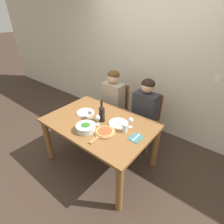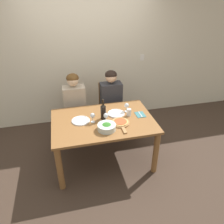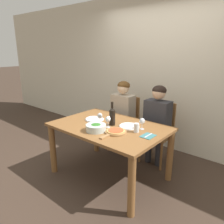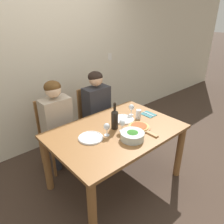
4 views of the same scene
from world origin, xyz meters
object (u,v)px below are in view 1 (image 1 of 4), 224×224
chair_right (147,118)px  dinner_plate_right (118,123)px  wine_glass_right (131,121)px  pizza_on_board (104,132)px  wine_glass_centre (98,118)px  water_tumbler (125,128)px  dinner_plate_left (85,112)px  person_woman (113,97)px  chair_left (116,106)px  wine_bottle (102,113)px  person_man (145,109)px  wine_glass_left (90,112)px  broccoli_bowl (86,128)px  fork_on_napkin (136,138)px

chair_right → dinner_plate_right: bearing=-95.4°
wine_glass_right → pizza_on_board: bearing=-120.5°
wine_glass_centre → water_tumbler: size_ratio=1.31×
dinner_plate_left → wine_glass_centre: 0.39m
person_woman → wine_glass_right: 0.98m
chair_left → chair_right: size_ratio=1.00×
chair_right → wine_bottle: size_ratio=2.96×
water_tumbler → dinner_plate_left: bearing=178.9°
person_man → water_tumbler: size_ratio=10.81×
person_man → wine_glass_left: bearing=-121.1°
wine_bottle → dinner_plate_right: bearing=21.3°
pizza_on_board → wine_glass_centre: size_ratio=2.72×
broccoli_bowl → wine_glass_right: bearing=45.4°
chair_left → pizza_on_board: bearing=-60.1°
wine_glass_centre → dinner_plate_right: bearing=43.5°
pizza_on_board → fork_on_napkin: 0.40m
water_tumbler → dinner_plate_right: bearing=151.8°
person_woman → dinner_plate_left: bearing=-87.8°
person_man → wine_bottle: size_ratio=3.85×
broccoli_bowl → wine_glass_right: 0.59m
wine_bottle → fork_on_napkin: 0.59m
dinner_plate_right → wine_glass_left: (-0.39, -0.15, 0.10)m
person_woman → dinner_plate_right: 0.86m
wine_glass_right → wine_bottle: bearing=-163.5°
fork_on_napkin → wine_glass_centre: bearing=-171.8°
chair_right → broccoli_bowl: size_ratio=3.71×
person_woman → wine_glass_right: size_ratio=8.25×
person_woman → wine_glass_left: (0.20, -0.77, 0.11)m
dinner_plate_right → person_man: bearing=83.6°
wine_glass_right → wine_glass_centre: 0.44m
wine_glass_left → wine_glass_right: 0.60m
broccoli_bowl → wine_glass_centre: (0.03, 0.19, 0.06)m
chair_right → wine_glass_left: 1.05m
chair_right → wine_glass_right: size_ratio=6.33×
pizza_on_board → dinner_plate_left: bearing=160.0°
person_woman → dinner_plate_left: (0.03, -0.70, 0.02)m
dinner_plate_left → broccoli_bowl: bearing=-42.9°
wine_glass_centre → chair_right: bearing=73.5°
person_woman → wine_glass_right: bearing=-37.4°
chair_left → wine_glass_centre: 1.06m
pizza_on_board → water_tumbler: size_ratio=3.57×
pizza_on_board → water_tumbler: 0.27m
water_tumbler → fork_on_napkin: (0.18, -0.02, -0.05)m
person_man → wine_glass_right: bearing=-79.5°
pizza_on_board → dinner_plate_right: bearing=88.4°
dinner_plate_left → dinner_plate_right: 0.57m
person_woman → fork_on_napkin: person_woman is taller
broccoli_bowl → dinner_plate_left: size_ratio=0.95×
wine_glass_centre → wine_bottle: bearing=99.0°
chair_right → fork_on_napkin: size_ratio=5.31×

